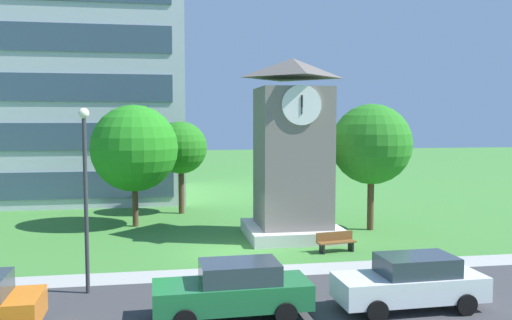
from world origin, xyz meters
TOP-DOWN VIEW (x-y plane):
  - ground_plane at (0.00, 0.00)m, footprint 160.00×160.00m
  - street_asphalt at (0.00, -7.61)m, footprint 120.00×7.20m
  - kerb_strip at (0.00, -3.21)m, footprint 120.00×1.60m
  - office_building at (-11.90, 19.73)m, footprint 20.69×13.49m
  - clock_tower at (3.36, 2.61)m, footprint 4.62×4.62m
  - park_bench at (4.58, -0.71)m, footprint 1.85×0.76m
  - street_lamp at (-5.59, -4.78)m, footprint 0.36×0.36m
  - tree_near_tower at (-1.95, 10.38)m, footprint 3.28×3.28m
  - tree_by_building at (-4.60, 6.68)m, footprint 4.78×4.78m
  - tree_streetside at (7.92, 3.61)m, footprint 4.29×4.29m
  - parked_car_green at (-0.96, -7.85)m, footprint 4.71×2.01m
  - parked_car_white at (4.61, -8.05)m, footprint 4.69×1.99m

SIDE VIEW (x-z plane):
  - ground_plane at x=0.00m, z-range 0.00..0.00m
  - kerb_strip at x=0.00m, z-range 0.00..0.01m
  - street_asphalt at x=0.00m, z-range 0.00..0.01m
  - park_bench at x=4.58m, z-range 0.02..0.90m
  - parked_car_white at x=4.61m, z-range 0.02..1.71m
  - parked_car_green at x=-0.96m, z-range 0.02..1.71m
  - street_lamp at x=-5.59m, z-range 0.72..7.03m
  - clock_tower at x=3.36m, z-range -0.53..8.41m
  - tree_near_tower at x=-1.95m, z-range 1.23..7.04m
  - tree_by_building at x=-4.60m, z-range 0.97..7.71m
  - tree_streetside at x=7.92m, z-range 1.22..7.98m
  - office_building at x=-11.90m, z-range 0.00..25.60m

